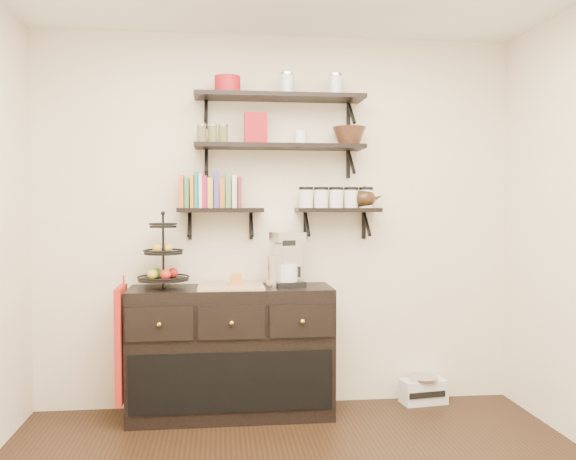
{
  "coord_description": "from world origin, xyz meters",
  "views": [
    {
      "loc": [
        -0.43,
        -2.7,
        1.47
      ],
      "look_at": [
        0.01,
        1.15,
        1.31
      ],
      "focal_mm": 38.0,
      "sensor_mm": 36.0,
      "label": 1
    }
  ],
  "objects_px": {
    "sideboard": "(231,351)",
    "fruit_stand": "(164,263)",
    "coffee_maker": "(287,260)",
    "radio": "(423,390)"
  },
  "relations": [
    {
      "from": "sideboard",
      "to": "coffee_maker",
      "type": "relative_size",
      "value": 3.67
    },
    {
      "from": "sideboard",
      "to": "coffee_maker",
      "type": "bearing_deg",
      "value": 3.76
    },
    {
      "from": "fruit_stand",
      "to": "coffee_maker",
      "type": "relative_size",
      "value": 1.32
    },
    {
      "from": "fruit_stand",
      "to": "radio",
      "type": "relative_size",
      "value": 1.44
    },
    {
      "from": "sideboard",
      "to": "fruit_stand",
      "type": "distance_m",
      "value": 0.77
    },
    {
      "from": "sideboard",
      "to": "coffee_maker",
      "type": "height_order",
      "value": "coffee_maker"
    },
    {
      "from": "sideboard",
      "to": "fruit_stand",
      "type": "relative_size",
      "value": 2.78
    },
    {
      "from": "fruit_stand",
      "to": "coffee_maker",
      "type": "xyz_separation_m",
      "value": [
        0.85,
        0.02,
        0.01
      ]
    },
    {
      "from": "sideboard",
      "to": "fruit_stand",
      "type": "height_order",
      "value": "fruit_stand"
    },
    {
      "from": "coffee_maker",
      "to": "radio",
      "type": "relative_size",
      "value": 1.09
    }
  ]
}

